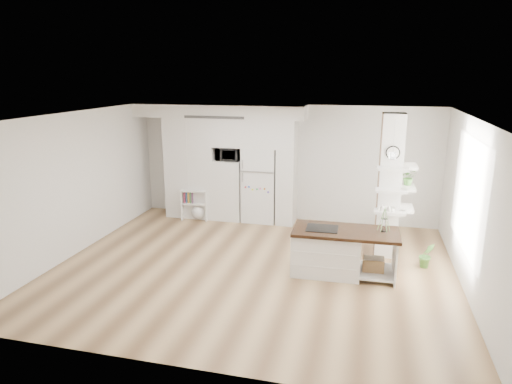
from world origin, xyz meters
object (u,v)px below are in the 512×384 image
at_px(refrigerator, 260,184).
at_px(floor_plant_a, 427,255).
at_px(kitchen_island, 333,250).
at_px(bookshelf, 196,206).

bearing_deg(refrigerator, floor_plant_a, -28.74).
height_order(refrigerator, kitchen_island, refrigerator).
xyz_separation_m(refrigerator, kitchen_island, (1.92, -2.57, -0.45)).
height_order(bookshelf, floor_plant_a, bookshelf).
bearing_deg(bookshelf, kitchen_island, -41.54).
xyz_separation_m(refrigerator, floor_plant_a, (3.52, -1.93, -0.64)).
xyz_separation_m(kitchen_island, floor_plant_a, (1.61, 0.63, -0.19)).
bearing_deg(kitchen_island, floor_plant_a, 20.23).
distance_m(bookshelf, floor_plant_a, 5.29).
height_order(refrigerator, bookshelf, refrigerator).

